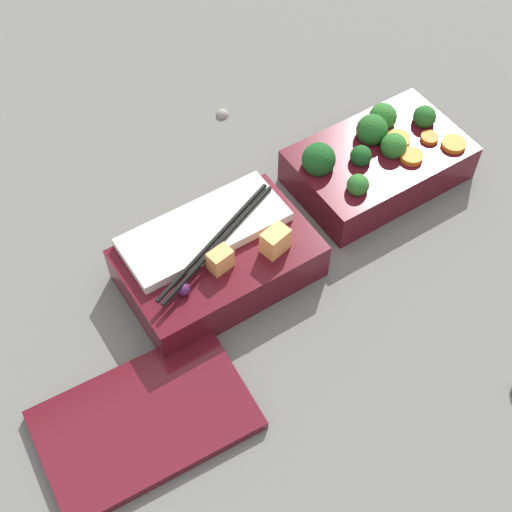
% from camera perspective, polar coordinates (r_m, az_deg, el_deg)
% --- Properties ---
extents(ground_plane, '(3.00, 3.00, 0.00)m').
position_cam_1_polar(ground_plane, '(0.87, 2.83, 2.21)').
color(ground_plane, slate).
extents(bento_tray_vegetable, '(0.21, 0.13, 0.08)m').
position_cam_1_polar(bento_tray_vegetable, '(0.92, 9.65, 7.53)').
color(bento_tray_vegetable, '#510F19').
rests_on(bento_tray_vegetable, ground_plane).
extents(bento_tray_rice, '(0.21, 0.13, 0.08)m').
position_cam_1_polar(bento_tray_rice, '(0.81, -3.10, -0.27)').
color(bento_tray_rice, '#510F19').
rests_on(bento_tray_rice, ground_plane).
extents(bento_lid, '(0.22, 0.14, 0.01)m').
position_cam_1_polar(bento_lid, '(0.74, -8.86, -12.84)').
color(bento_lid, '#510F19').
rests_on(bento_lid, ground_plane).
extents(pebble_1, '(0.02, 0.02, 0.02)m').
position_cam_1_polar(pebble_1, '(1.01, -2.71, 11.38)').
color(pebble_1, gray).
rests_on(pebble_1, ground_plane).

